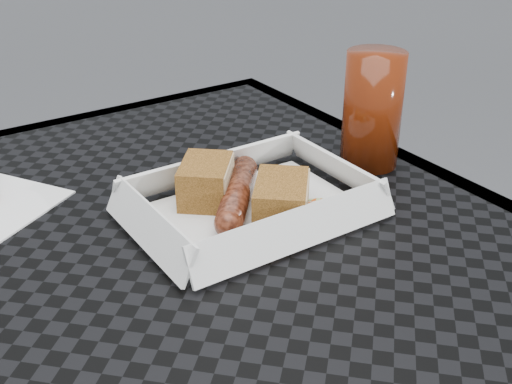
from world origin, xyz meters
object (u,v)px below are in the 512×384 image
Objects in this scene: food_tray at (251,212)px; drink_glass at (372,110)px; bratwurst at (237,194)px; patio_table at (139,323)px.

drink_glass is (0.19, 0.02, 0.07)m from food_tray.
bratwurst is at bearing -177.74° from drink_glass.
drink_glass reaches higher than bratwurst.
patio_table is 0.36m from drink_glass.
bratwurst is 0.89× the size of drink_glass.
drink_glass is at bearing 2.26° from bratwurst.
patio_table is 6.37× the size of bratwurst.
food_tray is 1.57× the size of drink_glass.
drink_glass is at bearing 6.06° from patio_table.
bratwurst is at bearing 112.42° from food_tray.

